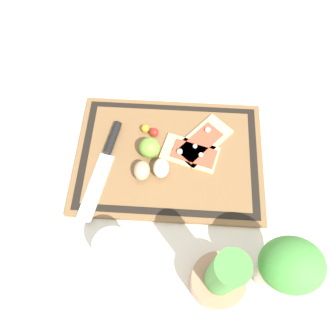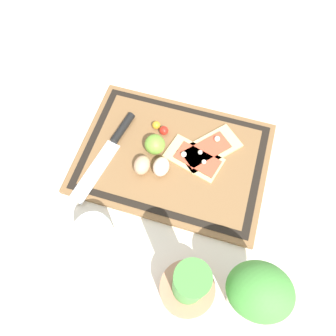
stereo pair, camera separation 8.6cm
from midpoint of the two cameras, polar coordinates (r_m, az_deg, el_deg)
The scene contains 13 objects.
ground_plane at distance 0.91m, azimuth 3.52°, elevation 1.28°, with size 6.00×6.00×0.00m, color silver.
cutting_board at distance 0.90m, azimuth 3.55°, elevation 1.52°, with size 0.51×0.37×0.02m.
pizza_slice_near at distance 0.91m, azimuth 9.87°, elevation 3.07°, with size 0.17×0.18×0.02m.
pizza_slice_far at distance 0.89m, azimuth 7.38°, elevation 1.39°, with size 0.17×0.12×0.02m.
knife at distance 0.91m, azimuth -6.71°, elevation 4.37°, with size 0.08×0.29×0.02m.
egg_brown at distance 0.86m, azimuth -1.72°, elevation 0.22°, with size 0.04×0.05×0.04m, color tan.
egg_pink at distance 0.85m, azimuth 1.65°, elevation -0.05°, with size 0.04×0.05×0.04m, color beige.
lime at distance 0.88m, azimuth 0.48°, elevation 3.85°, with size 0.06×0.06×0.06m, color #70A838.
cherry_tomato_red at distance 0.92m, azimuth 1.95°, elevation 6.27°, with size 0.03×0.03×0.03m, color red.
cherry_tomato_yellow at distance 0.93m, azimuth 0.58°, elevation 7.23°, with size 0.02×0.02×0.02m, color gold.
herb_pot at distance 0.73m, azimuth 7.02°, elevation -20.35°, with size 0.12×0.12×0.25m.
sauce_jar at distance 0.80m, azimuth -9.37°, elevation -11.94°, with size 0.09×0.09×0.10m.
herb_glass at distance 0.72m, azimuth 18.60°, elevation -20.27°, with size 0.13×0.11×0.21m.
Camera 2 is at (-0.11, 0.40, 0.81)m, focal length 35.00 mm.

